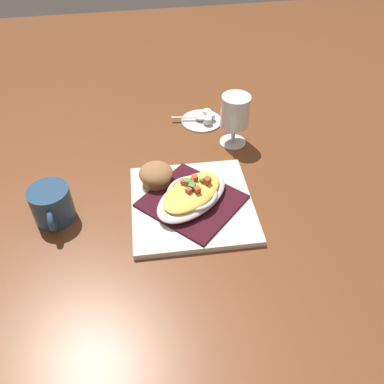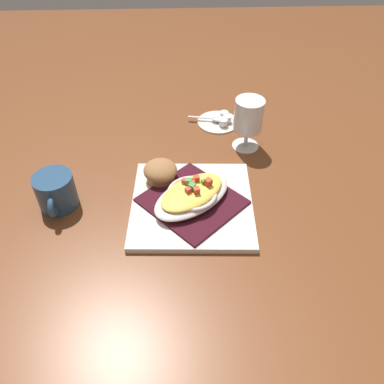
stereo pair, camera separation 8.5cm
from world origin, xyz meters
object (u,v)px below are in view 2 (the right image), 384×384
muffin (160,172)px  creamer_saucer (218,122)px  creamer_cup_0 (223,122)px  stemmed_glass (248,118)px  square_plate (192,204)px  coffee_mug (56,193)px  spoon (216,119)px  creamer_cup_2 (224,114)px  gratin_dish (192,194)px  creamer_cup_1 (227,118)px

muffin → creamer_saucer: (-0.16, -0.26, -0.03)m
creamer_cup_0 → stemmed_glass: bearing=119.3°
square_plate → coffee_mug: 0.30m
square_plate → creamer_saucer: (-0.09, -0.33, -0.00)m
spoon → creamer_cup_2: (-0.02, -0.02, 0.00)m
muffin → spoon: 0.30m
square_plate → creamer_cup_0: bearing=-108.0°
gratin_dish → creamer_cup_2: 0.37m
creamer_cup_0 → creamer_cup_2: (-0.01, -0.04, 0.00)m
coffee_mug → creamer_saucer: 0.50m
gratin_dish → spoon: gratin_dish is taller
muffin → creamer_cup_1: bearing=-126.2°
muffin → coffee_mug: size_ratio=0.67×
square_plate → stemmed_glass: size_ratio=1.95×
square_plate → creamer_cup_0: size_ratio=11.17×
spoon → square_plate: bearing=76.0°
gratin_dish → coffee_mug: coffee_mug is taller
muffin → spoon: bearing=-120.9°
muffin → coffee_mug: 0.24m
spoon → coffee_mug: bearing=39.7°
creamer_saucer → gratin_dish: bearing=75.2°
creamer_saucer → creamer_cup_1: bearing=170.4°
stemmed_glass → muffin: bearing=32.8°
stemmed_glass → creamer_saucer: bearing=-60.8°
muffin → stemmed_glass: (-0.22, -0.14, 0.05)m
gratin_dish → coffee_mug: (0.30, -0.02, -0.00)m
creamer_cup_0 → creamer_cup_1: (-0.01, -0.02, 0.00)m
gratin_dish → muffin: size_ratio=2.78×
square_plate → creamer_cup_0: 0.33m
spoon → gratin_dish: bearing=76.0°
spoon → creamer_cup_0: (-0.02, 0.02, 0.00)m
creamer_saucer → creamer_cup_0: size_ratio=4.88×
creamer_cup_2 → creamer_cup_0: bearing=80.4°
stemmed_glass → spoon: size_ratio=1.28×
coffee_mug → stemmed_glass: stemmed_glass is taller
square_plate → creamer_saucer: 0.35m
creamer_saucer → spoon: bearing=-9.6°
gratin_dish → square_plate: bearing=50.4°
coffee_mug → creamer_saucer: (-0.39, -0.32, -0.03)m
creamer_saucer → stemmed_glass: bearing=119.2°
creamer_saucer → spoon: spoon is taller
square_plate → creamer_cup_1: bearing=-109.1°
square_plate → gratin_dish: bearing=-129.6°
muffin → stemmed_glass: stemmed_glass is taller
creamer_saucer → coffee_mug: bearing=39.3°
muffin → creamer_cup_0: 0.29m
creamer_saucer → creamer_cup_0: (-0.01, 0.02, 0.01)m
coffee_mug → creamer_cup_0: coffee_mug is taller
creamer_saucer → creamer_cup_2: bearing=-138.0°
square_plate → coffee_mug: (0.30, -0.02, 0.03)m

